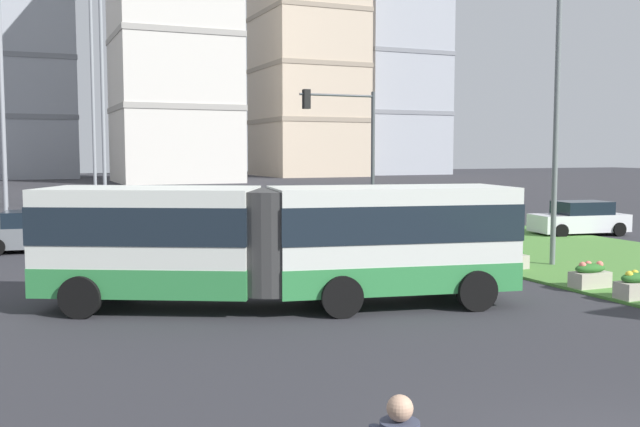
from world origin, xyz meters
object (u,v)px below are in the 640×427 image
Objects in this scene: flower_planter_4 at (511,258)px; streetlight_median at (556,114)px; car_grey_wagon at (40,232)px; apartment_tower_east at (391,30)px; flower_planter_2 at (637,285)px; apartment_tower_centre at (173,41)px; flower_planter_3 at (590,275)px; traffic_light_far_right at (351,140)px; apartment_tower_westcentre at (4,6)px; car_white_van at (580,219)px; articulated_bus at (280,241)px; apartment_tower_eastcentre at (307,17)px; traffic_light_near_left at (243,140)px.

streetlight_median is (1.90, 0.21, 4.71)m from flower_planter_4.
apartment_tower_east reaches higher than car_grey_wagon.
apartment_tower_east is (46.66, 98.65, 24.54)m from flower_planter_2.
apartment_tower_centre reaches higher than flower_planter_4.
streetlight_median is at bearing -92.00° from apartment_tower_centre.
car_grey_wagon is at bearing 133.57° from flower_planter_3.
traffic_light_far_right is 0.13× the size of apartment_tower_westcentre.
car_white_van is 0.13× the size of apartment_tower_centre.
flower_planter_3 is at bearing -9.60° from articulated_bus.
streetlight_median is 94.70m from apartment_tower_eastcentre.
flower_planter_3 is (13.92, -14.63, -0.33)m from car_grey_wagon.
apartment_tower_centre reaches higher than car_grey_wagon.
streetlight_median is (1.90, 5.37, 4.71)m from flower_planter_2.
flower_planter_4 is 75.61m from apartment_tower_centre.
apartment_tower_eastcentre reaches higher than flower_planter_4.
apartment_tower_westcentre is at bearing 90.79° from car_grey_wagon.
car_white_van reaches higher than flower_planter_2.
traffic_light_far_right is 66.07m from apartment_tower_centre.
flower_planter_3 is at bearing -117.06° from streetlight_median.
traffic_light_near_left is at bearing -142.19° from flower_planter_2.
traffic_light_near_left is (-13.93, -10.81, 3.51)m from flower_planter_2.
flower_planter_2 is at bearing -19.73° from articulated_bus.
traffic_light_near_left is at bearing -138.19° from flower_planter_3.
apartment_tower_centre reaches higher than car_white_van.
apartment_tower_east is at bearing 64.69° from flower_planter_2.
flower_planter_2 is at bearing -109.49° from streetlight_median.
articulated_bus is 15.05m from traffic_light_near_left.
car_white_van is at bearing 42.24° from streetlight_median.
apartment_tower_westcentre is at bearing 90.60° from traffic_light_near_left.
traffic_light_far_right is 87.79m from apartment_tower_eastcentre.
streetlight_median is 105.35m from apartment_tower_east.
flower_planter_2 is at bearing -93.24° from apartment_tower_centre.
flower_planter_3 is 0.19× the size of traffic_light_near_left.
streetlight_median reaches higher than traffic_light_far_right.
apartment_tower_eastcentre is at bearing 31.97° from apartment_tower_centre.
traffic_light_far_right is (12.46, -2.09, 3.62)m from car_grey_wagon.
streetlight_median is at bearing -115.63° from apartment_tower_east.
car_white_van is at bearing -113.30° from apartment_tower_east.
car_grey_wagon is 0.71× the size of traffic_light_far_right.
articulated_bus is 20.32m from car_white_van.
apartment_tower_eastcentre is at bearing -12.78° from apartment_tower_westcentre.
traffic_light_near_left reaches higher than flower_planter_2.
apartment_tower_eastcentre is at bearing 71.93° from flower_planter_4.
flower_planter_2 is at bearing 37.81° from traffic_light_near_left.
car_grey_wagon is 105.08m from apartment_tower_east.
traffic_light_near_left is (-0.01, -27.09, 3.18)m from car_grey_wagon.
car_grey_wagon is 4.17× the size of flower_planter_4.
flower_planter_3 is 79.03m from apartment_tower_centre.
flower_planter_4 is (-9.44, -7.05, -0.33)m from car_white_van.
articulated_bus is 11.39m from streetlight_median.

